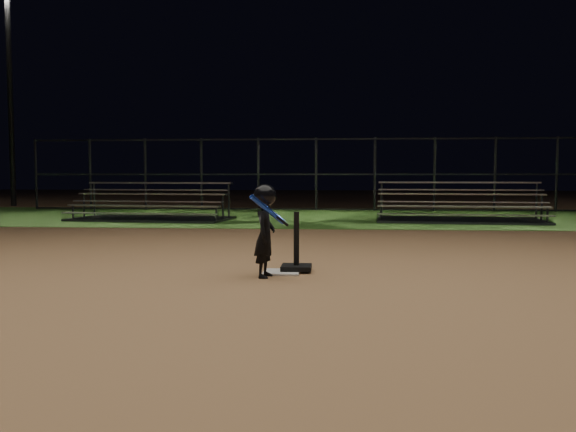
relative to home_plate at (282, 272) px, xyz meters
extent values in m
plane|color=#9C6F46|center=(0.00, 0.00, -0.01)|extent=(80.00, 80.00, 0.00)
cube|color=#32601F|center=(0.00, 10.00, -0.01)|extent=(60.00, 8.00, 0.01)
cube|color=beige|center=(0.00, 0.00, 0.00)|extent=(0.45, 0.45, 0.02)
cube|color=black|center=(0.18, 0.13, 0.04)|extent=(0.38, 0.38, 0.06)
cylinder|color=black|center=(0.18, 0.13, 0.41)|extent=(0.07, 0.07, 0.68)
imported|color=black|center=(-0.17, -0.31, 0.49)|extent=(0.29, 0.40, 1.01)
sphere|color=black|center=(-0.17, -0.31, 0.98)|extent=(0.27, 0.27, 0.27)
cylinder|color=blue|center=(-0.12, -0.46, 0.81)|extent=(0.40, 0.37, 0.37)
cylinder|color=black|center=(0.04, -0.34, 0.67)|extent=(0.16, 0.15, 0.14)
cube|color=#BABABF|center=(-4.39, 7.84, 0.41)|extent=(4.20, 0.67, 0.04)
cube|color=#BABABF|center=(-4.42, 7.55, 0.22)|extent=(4.20, 0.67, 0.03)
cube|color=#BABABF|center=(-4.33, 8.41, 0.70)|extent=(4.20, 0.67, 0.04)
cube|color=#BABABF|center=(-4.36, 8.12, 0.51)|extent=(4.20, 0.67, 0.03)
cube|color=#BABABF|center=(-4.27, 8.99, 0.99)|extent=(4.20, 0.67, 0.04)
cube|color=#BABABF|center=(-4.30, 8.70, 0.81)|extent=(4.20, 0.67, 0.03)
cube|color=#38383D|center=(-4.33, 8.41, 0.02)|extent=(4.38, 2.46, 0.06)
cube|color=#BBBBC0|center=(3.89, 7.98, 0.41)|extent=(4.27, 0.66, 0.04)
cube|color=#BBBBC0|center=(3.86, 7.68, 0.22)|extent=(4.27, 0.66, 0.03)
cube|color=#BBBBC0|center=(3.94, 8.56, 0.71)|extent=(4.27, 0.66, 0.04)
cube|color=#BBBBC0|center=(3.91, 8.26, 0.52)|extent=(4.27, 0.66, 0.03)
cube|color=#BBBBC0|center=(4.00, 9.15, 1.01)|extent=(4.27, 0.66, 0.04)
cube|color=#BBBBC0|center=(3.97, 8.85, 0.82)|extent=(4.27, 0.66, 0.03)
cube|color=#38383D|center=(3.94, 8.56, 0.02)|extent=(4.44, 2.47, 0.06)
cube|color=#38383D|center=(0.00, 13.00, 0.04)|extent=(20.00, 0.05, 0.05)
cube|color=#38383D|center=(0.00, 13.00, 1.24)|extent=(20.00, 0.05, 0.05)
cube|color=#38383D|center=(0.00, 13.00, 2.44)|extent=(20.00, 0.05, 0.05)
cylinder|color=#38383D|center=(-10.00, 13.00, 1.24)|extent=(0.08, 0.08, 2.50)
cylinder|color=#38383D|center=(-5.00, 13.00, 1.24)|extent=(0.08, 0.08, 2.50)
cylinder|color=#38383D|center=(0.00, 13.00, 1.24)|extent=(0.08, 0.08, 2.50)
cylinder|color=#38383D|center=(5.00, 13.00, 1.24)|extent=(0.08, 0.08, 2.50)
cylinder|color=#2D2D30|center=(-12.00, 15.00, 3.99)|extent=(0.20, 0.20, 8.00)
camera|label=1|loc=(0.67, -7.32, 1.22)|focal=36.84mm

